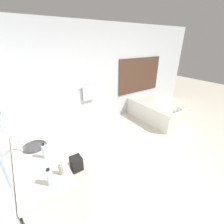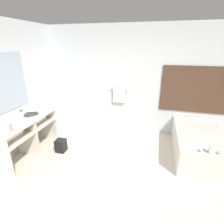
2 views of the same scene
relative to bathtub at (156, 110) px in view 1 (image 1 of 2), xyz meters
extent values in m
plane|color=beige|center=(-1.59, -1.35, -0.29)|extent=(16.00, 16.00, 0.00)
cube|color=silver|center=(-1.59, 0.88, 1.06)|extent=(7.40, 0.06, 2.70)
cube|color=#4C3323|center=(0.00, 0.83, 0.94)|extent=(1.70, 0.02, 1.10)
cylinder|color=silver|center=(-1.89, 0.81, 0.86)|extent=(0.50, 0.02, 0.02)
cube|color=silver|center=(-1.89, 0.80, 0.69)|extent=(0.32, 0.04, 0.40)
cube|color=beige|center=(-3.49, -0.89, 0.53)|extent=(0.58, 1.49, 0.05)
cube|color=beige|center=(-3.49, -0.89, 0.29)|extent=(0.55, 1.42, 0.02)
cylinder|color=white|center=(-3.49, -0.66, 0.48)|extent=(0.34, 0.34, 0.14)
cube|color=beige|center=(-3.49, -1.61, 0.11)|extent=(0.53, 0.04, 0.79)
cube|color=beige|center=(-3.49, -0.89, 0.11)|extent=(0.53, 0.04, 0.79)
cube|color=beige|center=(-3.49, -0.16, 0.11)|extent=(0.53, 0.04, 0.79)
cylinder|color=silver|center=(-3.45, -1.26, 0.36)|extent=(0.13, 0.41, 0.13)
cylinder|color=silver|center=(-3.45, -0.51, 0.36)|extent=(0.13, 0.41, 0.13)
cylinder|color=silver|center=(-3.65, -0.66, 0.56)|extent=(0.04, 0.04, 0.02)
cylinder|color=silver|center=(-3.65, -0.66, 0.65)|extent=(0.02, 0.02, 0.16)
cube|color=silver|center=(-3.61, -0.66, 0.72)|extent=(0.07, 0.01, 0.01)
cube|color=silver|center=(0.00, 0.00, -0.03)|extent=(0.94, 1.67, 0.53)
ellipsoid|color=white|center=(0.00, 0.00, 0.09)|extent=(0.68, 1.20, 0.30)
cube|color=silver|center=(0.00, -0.74, 0.30)|extent=(0.04, 0.07, 0.12)
sphere|color=silver|center=(-0.14, -0.74, 0.27)|extent=(0.06, 0.06, 0.06)
sphere|color=silver|center=(0.14, -0.74, 0.27)|extent=(0.06, 0.06, 0.06)
cylinder|color=silver|center=(-3.45, -1.46, 0.65)|extent=(0.06, 0.06, 0.20)
cylinder|color=black|center=(-3.45, -1.46, 0.77)|extent=(0.03, 0.03, 0.02)
cylinder|color=silver|center=(-3.40, -1.00, 0.66)|extent=(0.06, 0.06, 0.20)
cylinder|color=black|center=(-3.40, -1.00, 0.77)|extent=(0.03, 0.03, 0.02)
cylinder|color=gray|center=(-3.31, -1.39, 0.62)|extent=(0.05, 0.05, 0.13)
cylinder|color=silver|center=(-3.31, -1.39, 0.69)|extent=(0.02, 0.02, 0.03)
cube|color=black|center=(-2.89, -0.61, -0.15)|extent=(0.20, 0.20, 0.28)
camera|label=1|loc=(-3.54, -2.77, 1.96)|focal=24.00mm
camera|label=2|loc=(-0.97, -3.55, 1.93)|focal=28.00mm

